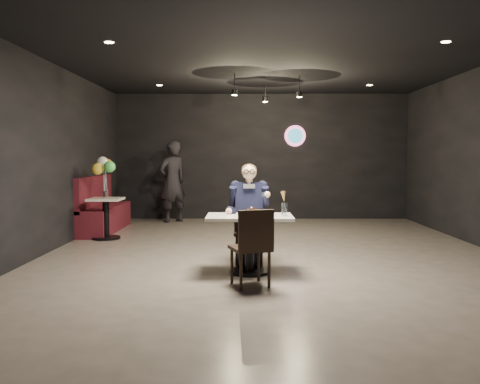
{
  "coord_description": "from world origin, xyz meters",
  "views": [
    {
      "loc": [
        -0.44,
        -7.75,
        1.5
      ],
      "look_at": [
        -0.49,
        -0.67,
        1.01
      ],
      "focal_mm": 38.0,
      "sensor_mm": 36.0,
      "label": 1
    }
  ],
  "objects_px": {
    "main_table": "(249,244)",
    "sundae_glass": "(284,209)",
    "chair_near": "(250,247)",
    "balloon_vase": "(106,194)",
    "booth_bench": "(104,204)",
    "seated_man": "(249,213)",
    "side_table": "(106,219)",
    "passerby": "(172,182)",
    "chair_far": "(249,231)"
  },
  "relations": [
    {
      "from": "seated_man",
      "to": "chair_near",
      "type": "bearing_deg",
      "value": -90.0
    },
    {
      "from": "main_table",
      "to": "balloon_vase",
      "type": "xyz_separation_m",
      "value": [
        -2.59,
        2.71,
        0.45
      ]
    },
    {
      "from": "side_table",
      "to": "booth_bench",
      "type": "bearing_deg",
      "value": 106.7
    },
    {
      "from": "side_table",
      "to": "sundae_glass",
      "type": "bearing_deg",
      "value": -42.42
    },
    {
      "from": "main_table",
      "to": "chair_far",
      "type": "height_order",
      "value": "chair_far"
    },
    {
      "from": "seated_man",
      "to": "passerby",
      "type": "distance_m",
      "value": 4.88
    },
    {
      "from": "main_table",
      "to": "chair_near",
      "type": "distance_m",
      "value": 0.65
    },
    {
      "from": "chair_far",
      "to": "seated_man",
      "type": "bearing_deg",
      "value": 0.0
    },
    {
      "from": "side_table",
      "to": "chair_near",
      "type": "bearing_deg",
      "value": -52.38
    },
    {
      "from": "balloon_vase",
      "to": "main_table",
      "type": "bearing_deg",
      "value": -46.35
    },
    {
      "from": "main_table",
      "to": "chair_far",
      "type": "bearing_deg",
      "value": 90.0
    },
    {
      "from": "chair_near",
      "to": "sundae_glass",
      "type": "bearing_deg",
      "value": 34.29
    },
    {
      "from": "main_table",
      "to": "passerby",
      "type": "relative_size",
      "value": 0.59
    },
    {
      "from": "main_table",
      "to": "sundae_glass",
      "type": "relative_size",
      "value": 6.54
    },
    {
      "from": "chair_far",
      "to": "seated_man",
      "type": "xyz_separation_m",
      "value": [
        0.0,
        0.0,
        0.26
      ]
    },
    {
      "from": "seated_man",
      "to": "chair_far",
      "type": "bearing_deg",
      "value": 0.0
    },
    {
      "from": "chair_near",
      "to": "balloon_vase",
      "type": "distance_m",
      "value": 4.25
    },
    {
      "from": "main_table",
      "to": "balloon_vase",
      "type": "relative_size",
      "value": 7.64
    },
    {
      "from": "sundae_glass",
      "to": "side_table",
      "type": "height_order",
      "value": "sundae_glass"
    },
    {
      "from": "booth_bench",
      "to": "chair_near",
      "type": "bearing_deg",
      "value": -56.47
    },
    {
      "from": "balloon_vase",
      "to": "passerby",
      "type": "distance_m",
      "value": 2.56
    },
    {
      "from": "seated_man",
      "to": "balloon_vase",
      "type": "height_order",
      "value": "seated_man"
    },
    {
      "from": "balloon_vase",
      "to": "chair_near",
      "type": "bearing_deg",
      "value": -52.38
    },
    {
      "from": "main_table",
      "to": "seated_man",
      "type": "relative_size",
      "value": 0.76
    },
    {
      "from": "chair_far",
      "to": "chair_near",
      "type": "height_order",
      "value": "same"
    },
    {
      "from": "side_table",
      "to": "passerby",
      "type": "height_order",
      "value": "passerby"
    },
    {
      "from": "main_table",
      "to": "chair_near",
      "type": "xyz_separation_m",
      "value": [
        0.0,
        -0.64,
        0.09
      ]
    },
    {
      "from": "side_table",
      "to": "passerby",
      "type": "relative_size",
      "value": 0.39
    },
    {
      "from": "chair_near",
      "to": "sundae_glass",
      "type": "height_order",
      "value": "chair_near"
    },
    {
      "from": "side_table",
      "to": "balloon_vase",
      "type": "distance_m",
      "value": 0.46
    },
    {
      "from": "main_table",
      "to": "chair_far",
      "type": "xyz_separation_m",
      "value": [
        0.0,
        0.55,
        0.09
      ]
    },
    {
      "from": "main_table",
      "to": "booth_bench",
      "type": "relative_size",
      "value": 0.49
    },
    {
      "from": "booth_bench",
      "to": "side_table",
      "type": "height_order",
      "value": "booth_bench"
    },
    {
      "from": "chair_far",
      "to": "balloon_vase",
      "type": "bearing_deg",
      "value": 140.11
    },
    {
      "from": "side_table",
      "to": "seated_man",
      "type": "bearing_deg",
      "value": -39.89
    },
    {
      "from": "seated_man",
      "to": "balloon_vase",
      "type": "relative_size",
      "value": 10.0
    },
    {
      "from": "chair_near",
      "to": "balloon_vase",
      "type": "xyz_separation_m",
      "value": [
        -2.59,
        3.36,
        0.36
      ]
    },
    {
      "from": "chair_near",
      "to": "side_table",
      "type": "xyz_separation_m",
      "value": [
        -2.59,
        3.36,
        -0.1
      ]
    },
    {
      "from": "booth_bench",
      "to": "passerby",
      "type": "relative_size",
      "value": 1.2
    },
    {
      "from": "chair_far",
      "to": "sundae_glass",
      "type": "height_order",
      "value": "chair_far"
    },
    {
      "from": "chair_far",
      "to": "booth_bench",
      "type": "relative_size",
      "value": 0.41
    },
    {
      "from": "passerby",
      "to": "chair_far",
      "type": "bearing_deg",
      "value": 69.37
    },
    {
      "from": "chair_near",
      "to": "side_table",
      "type": "distance_m",
      "value": 4.24
    },
    {
      "from": "booth_bench",
      "to": "seated_man",
      "type": "bearing_deg",
      "value": -47.6
    },
    {
      "from": "passerby",
      "to": "booth_bench",
      "type": "bearing_deg",
      "value": 8.71
    },
    {
      "from": "seated_man",
      "to": "balloon_vase",
      "type": "bearing_deg",
      "value": 140.11
    },
    {
      "from": "side_table",
      "to": "main_table",
      "type": "bearing_deg",
      "value": -46.35
    },
    {
      "from": "seated_man",
      "to": "booth_bench",
      "type": "distance_m",
      "value": 4.29
    },
    {
      "from": "chair_far",
      "to": "sundae_glass",
      "type": "relative_size",
      "value": 5.47
    },
    {
      "from": "booth_bench",
      "to": "main_table",
      "type": "bearing_deg",
      "value": -52.12
    }
  ]
}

